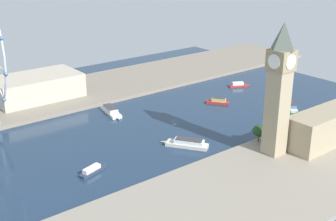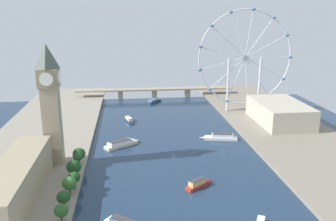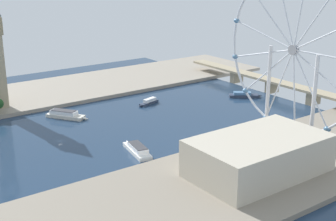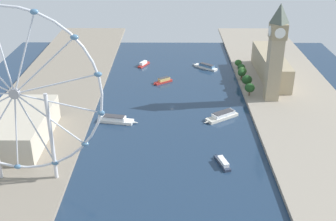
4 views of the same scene
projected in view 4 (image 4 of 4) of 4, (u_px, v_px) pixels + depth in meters
ground_plane at (172, 107)px, 377.69m from camera, size 395.79×395.79×0.00m
riverbank_left at (298, 105)px, 376.36m from camera, size 90.00×520.00×3.00m
riverbank_right at (47, 105)px, 377.72m from camera, size 90.00×520.00×3.00m
clock_tower at (276, 51)px, 365.78m from camera, size 14.82×14.82×87.22m
parliament_block at (271, 66)px, 431.33m from camera, size 22.00×97.21×23.64m
tree_row_embankment at (245, 76)px, 416.88m from camera, size 11.44×83.18×12.34m
ferris_wheel at (15, 95)px, 248.19m from camera, size 106.76×3.20×112.54m
riverside_hall at (17, 127)px, 313.87m from camera, size 44.92×75.05×20.73m
tour_boat_0 at (163, 81)px, 427.83m from camera, size 20.71×16.32×5.57m
tour_boat_1 at (144, 64)px, 474.46m from camera, size 13.10×21.56×5.03m
tour_boat_2 at (116, 120)px, 349.39m from camera, size 34.42×13.46×5.63m
tour_boat_3 at (206, 66)px, 466.24m from camera, size 28.02×24.15×5.32m
tour_boat_4 at (223, 162)px, 291.83m from camera, size 10.10×23.06×4.55m
tour_boat_5 at (222, 116)px, 355.33m from camera, size 31.85×24.13×5.90m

